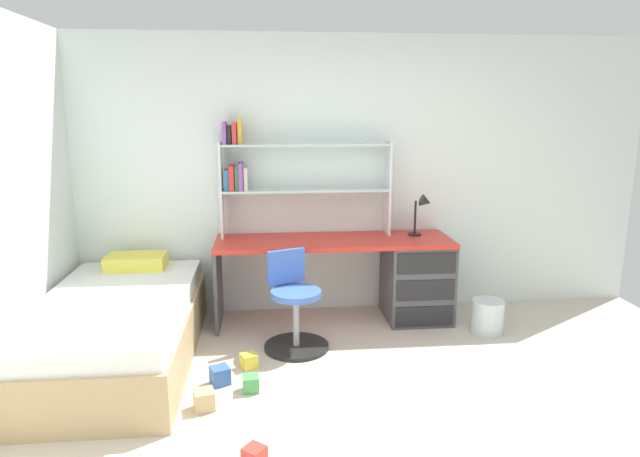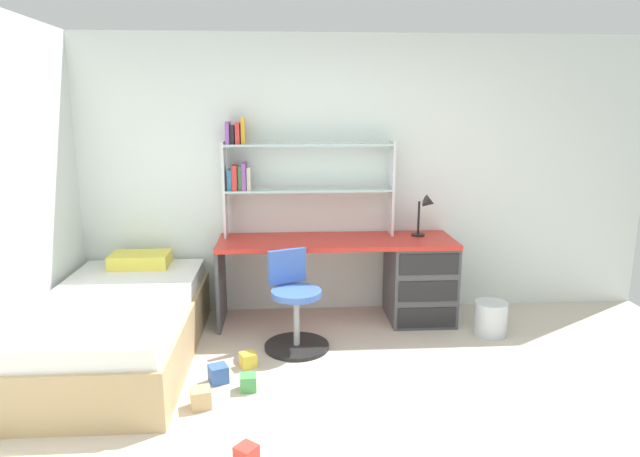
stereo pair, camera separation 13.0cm
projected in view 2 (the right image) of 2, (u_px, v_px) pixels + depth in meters
ground_plane at (382, 446)px, 3.18m from camera, size 5.78×5.47×0.02m
room_shell at (196, 197)px, 3.96m from camera, size 5.78×5.47×2.54m
desk at (398, 275)px, 4.97m from camera, size 2.09×0.61×0.76m
bookshelf_hutch at (285, 171)px, 4.89m from camera, size 1.52×0.22×1.05m
desk_lamp at (427, 209)px, 4.92m from camera, size 0.20×0.17×0.38m
swivel_chair at (295, 311)px, 4.41m from camera, size 0.52×0.52×0.78m
bed_platform at (118, 327)px, 4.19m from camera, size 1.11×2.02×0.65m
waste_bin at (491, 318)px, 4.68m from camera, size 0.28×0.28×0.29m
toy_block_blue_0 at (218, 374)px, 3.88m from camera, size 0.16×0.16×0.12m
toy_block_yellow_1 at (248, 360)px, 4.11m from camera, size 0.14×0.14×0.11m
toy_block_natural_2 at (201, 398)px, 3.56m from camera, size 0.15×0.15×0.13m
toy_block_red_3 at (246, 455)px, 2.99m from camera, size 0.15×0.15×0.11m
toy_block_green_4 at (248, 382)px, 3.77m from camera, size 0.12×0.12×0.11m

